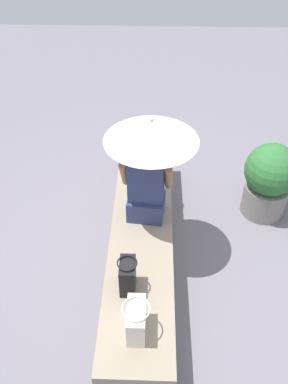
{
  "coord_description": "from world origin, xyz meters",
  "views": [
    {
      "loc": [
        -2.63,
        -0.1,
        3.18
      ],
      "look_at": [
        0.07,
        -0.02,
        0.83
      ],
      "focal_mm": 37.15,
      "sensor_mm": 36.0,
      "label": 1
    }
  ],
  "objects": [
    {
      "name": "ground_plane",
      "position": [
        0.0,
        0.0,
        0.0
      ],
      "size": [
        14.0,
        14.0,
        0.0
      ],
      "primitive_type": "plane",
      "color": "slate"
    },
    {
      "name": "stone_bench",
      "position": [
        0.0,
        0.0,
        0.24
      ],
      "size": [
        2.91,
        0.57,
        0.48
      ],
      "primitive_type": "cube",
      "color": "gray",
      "rests_on": "ground"
    },
    {
      "name": "person_seated",
      "position": [
        0.14,
        -0.04,
        0.87
      ],
      "size": [
        0.32,
        0.49,
        0.9
      ],
      "color": "navy",
      "rests_on": "stone_bench"
    },
    {
      "name": "parasol",
      "position": [
        0.16,
        -0.08,
        1.42
      ],
      "size": [
        0.81,
        0.81,
        1.06
      ],
      "color": "#B7B7BC",
      "rests_on": "stone_bench"
    },
    {
      "name": "handbag_black",
      "position": [
        -1.09,
        -0.0,
        0.62
      ],
      "size": [
        0.28,
        0.21,
        0.29
      ],
      "color": "silver",
      "rests_on": "stone_bench"
    },
    {
      "name": "tote_bag_canvas",
      "position": [
        -0.71,
        0.09,
        0.64
      ],
      "size": [
        0.21,
        0.16,
        0.31
      ],
      "color": "black",
      "rests_on": "stone_bench"
    },
    {
      "name": "shoulder_bag_spare",
      "position": [
        0.8,
        -0.11,
        0.63
      ],
      "size": [
        0.25,
        0.18,
        0.3
      ],
      "color": "brown",
      "rests_on": "stone_bench"
    },
    {
      "name": "planter_far",
      "position": [
        0.75,
        -1.35,
        0.47
      ],
      "size": [
        0.57,
        0.57,
        0.88
      ],
      "color": "gray",
      "rests_on": "ground"
    }
  ]
}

